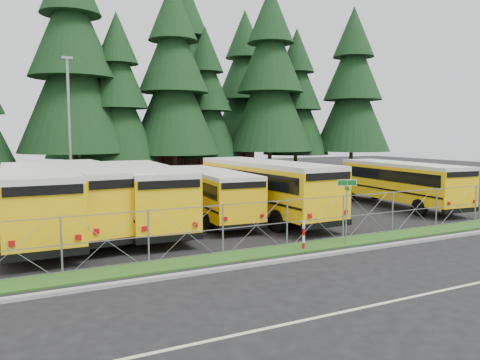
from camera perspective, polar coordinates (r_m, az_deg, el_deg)
name	(u,v)px	position (r m, az deg, el deg)	size (l,w,h in m)	color
ground	(294,238)	(21.55, 6.55, -7.10)	(120.00, 120.00, 0.00)	black
curb	(337,253)	(19.10, 11.73, -8.66)	(50.00, 0.25, 0.12)	gray
grass_verge	(316,246)	(20.19, 9.23, -7.93)	(50.00, 1.40, 0.06)	#204A15
road_lane_line	(440,291)	(15.74, 23.15, -12.34)	(50.00, 0.12, 0.01)	beige
chainlink_fence	(307,220)	(20.54, 8.12, -4.90)	(44.00, 0.10, 2.00)	gray
brick_building	(159,147)	(60.19, -9.80, 3.94)	(22.00, 10.00, 6.00)	brown
bus_1	(36,203)	(22.95, -23.60, -2.64)	(2.92, 12.36, 3.24)	#FFC008
bus_2	(87,198)	(24.00, -18.16, -2.09)	(2.93, 12.40, 3.25)	#FFC008
bus_3	(142,197)	(24.08, -11.86, -2.02)	(2.84, 12.03, 3.15)	#FFC008
bus_4	(210,195)	(25.81, -3.69, -1.83)	(2.49, 10.55, 2.77)	#FFC008
bus_5	(262,190)	(26.19, 2.68, -1.20)	(2.91, 12.33, 3.23)	#FFC008
bus_6	(280,188)	(29.11, 4.85, -0.92)	(2.55, 10.79, 2.83)	#FFC008
bus_east	(398,185)	(31.92, 18.66, -0.55)	(2.61, 11.07, 2.90)	#FFC008
street_sign	(347,198)	(20.35, 12.88, -2.14)	(0.79, 0.52, 2.81)	gray
striped_bollard	(304,235)	(19.42, 7.76, -6.72)	(0.11, 0.11, 1.20)	#B20C0C
light_standard	(69,123)	(35.64, -20.09, 6.55)	(0.70, 0.35, 10.14)	gray
conifer_3	(72,66)	(43.77, -19.75, 12.92)	(9.51, 9.51, 21.02)	black
conifer_4	(118,100)	(43.66, -14.64, 9.41)	(6.99, 6.99, 15.46)	black
conifer_5	(174,83)	(45.43, -8.10, 11.63)	(8.59, 8.59, 19.00)	black
conifer_6	(206,104)	(49.08, -4.23, 9.26)	(7.07, 7.07, 15.65)	black
conifer_7	(270,83)	(50.01, 3.70, 11.68)	(9.03, 9.03, 19.97)	black
conifer_8	(296,103)	(53.34, 6.86, 9.32)	(7.39, 7.39, 16.33)	black
conifer_9	(352,92)	(54.87, 13.55, 10.38)	(8.49, 8.49, 18.78)	black
conifer_11	(77,108)	(52.37, -19.26, 8.30)	(6.71, 6.71, 14.85)	black
conifer_12	(185,78)	(53.33, -6.68, 12.21)	(9.81, 9.81, 21.69)	black
conifer_13	(245,92)	(58.59, 0.60, 10.70)	(8.93, 8.93, 19.74)	black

